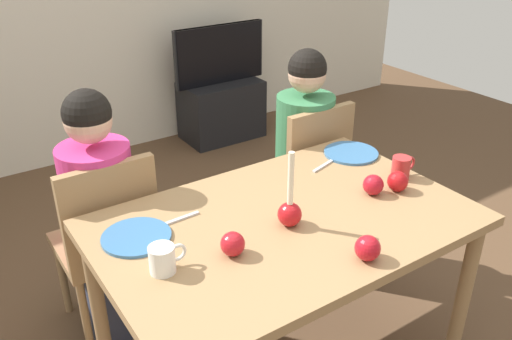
{
  "coord_description": "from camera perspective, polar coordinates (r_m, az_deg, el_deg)",
  "views": [
    {
      "loc": [
        -1.04,
        -1.36,
        1.83
      ],
      "look_at": [
        0.0,
        0.2,
        0.87
      ],
      "focal_mm": 37.67,
      "sensor_mm": 36.0,
      "label": 1
    }
  ],
  "objects": [
    {
      "name": "mug_right",
      "position": [
        2.37,
        15.19,
        0.28
      ],
      "size": [
        0.12,
        0.08,
        0.1
      ],
      "color": "#B72D2D",
      "rests_on": "dining_table"
    },
    {
      "name": "fork_left",
      "position": [
        2.03,
        -8.34,
        -5.25
      ],
      "size": [
        0.18,
        0.02,
        0.01
      ],
      "primitive_type": "cube",
      "rotation": [
        0.0,
        0.0,
        0.04
      ],
      "color": "silver",
      "rests_on": "dining_table"
    },
    {
      "name": "candle_centerpiece",
      "position": [
        1.96,
        3.6,
        -4.27
      ],
      "size": [
        0.09,
        0.09,
        0.3
      ],
      "color": "red",
      "rests_on": "dining_table"
    },
    {
      "name": "chair_right",
      "position": [
        2.88,
        5.39,
        -0.26
      ],
      "size": [
        0.4,
        0.4,
        0.9
      ],
      "color": "#99754C",
      "rests_on": "ground"
    },
    {
      "name": "apple_far_edge",
      "position": [
        1.83,
        11.77,
        -8.12
      ],
      "size": [
        0.09,
        0.09,
        0.09
      ],
      "primitive_type": "sphere",
      "color": "red",
      "rests_on": "dining_table"
    },
    {
      "name": "apple_by_right_mug",
      "position": [
        1.81,
        -2.49,
        -7.85
      ],
      "size": [
        0.08,
        0.08,
        0.08
      ],
      "primitive_type": "sphere",
      "color": "red",
      "rests_on": "dining_table"
    },
    {
      "name": "tv_stand",
      "position": [
        4.51,
        -3.68,
        6.39
      ],
      "size": [
        0.64,
        0.4,
        0.48
      ],
      "primitive_type": "cube",
      "color": "black",
      "rests_on": "ground"
    },
    {
      "name": "mug_left",
      "position": [
        1.76,
        -9.83,
        -9.28
      ],
      "size": [
        0.13,
        0.09,
        0.09
      ],
      "color": "white",
      "rests_on": "dining_table"
    },
    {
      "name": "fork_right",
      "position": [
        2.43,
        7.34,
        0.55
      ],
      "size": [
        0.18,
        0.06,
        0.01
      ],
      "primitive_type": "cube",
      "rotation": [
        0.0,
        0.0,
        0.28
      ],
      "color": "silver",
      "rests_on": "dining_table"
    },
    {
      "name": "person_left_child",
      "position": [
        2.42,
        -15.89,
        -5.4
      ],
      "size": [
        0.3,
        0.3,
        1.17
      ],
      "color": "#33384C",
      "rests_on": "ground"
    },
    {
      "name": "person_right_child",
      "position": [
        2.88,
        5.04,
        1.0
      ],
      "size": [
        0.3,
        0.3,
        1.17
      ],
      "color": "#33384C",
      "rests_on": "ground"
    },
    {
      "name": "plate_right",
      "position": [
        2.55,
        10.05,
        1.8
      ],
      "size": [
        0.25,
        0.25,
        0.01
      ],
      "primitive_type": "cylinder",
      "color": "teal",
      "rests_on": "dining_table"
    },
    {
      "name": "apple_near_candle",
      "position": [
        2.26,
        14.81,
        -1.17
      ],
      "size": [
        0.09,
        0.09,
        0.09
      ],
      "primitive_type": "sphere",
      "color": "#AC1215",
      "rests_on": "dining_table"
    },
    {
      "name": "apple_by_left_plate",
      "position": [
        2.21,
        12.34,
        -1.55
      ],
      "size": [
        0.08,
        0.08,
        0.08
      ],
      "primitive_type": "sphere",
      "color": "#AB1320",
      "rests_on": "dining_table"
    },
    {
      "name": "dining_table",
      "position": [
        2.07,
        3.11,
        -7.12
      ],
      "size": [
        1.4,
        0.9,
        0.75
      ],
      "color": "#99754C",
      "rests_on": "ground"
    },
    {
      "name": "chair_left",
      "position": [
        2.43,
        -15.46,
        -6.9
      ],
      "size": [
        0.4,
        0.4,
        0.9
      ],
      "color": "#99754C",
      "rests_on": "ground"
    },
    {
      "name": "tv",
      "position": [
        4.37,
        -3.87,
        12.17
      ],
      "size": [
        0.79,
        0.05,
        0.46
      ],
      "color": "black",
      "rests_on": "tv_stand"
    },
    {
      "name": "plate_left",
      "position": [
        1.95,
        -12.58,
        -6.95
      ],
      "size": [
        0.25,
        0.25,
        0.01
      ],
      "primitive_type": "cylinder",
      "color": "teal",
      "rests_on": "dining_table"
    }
  ]
}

